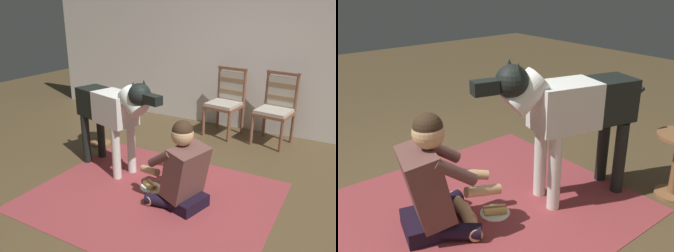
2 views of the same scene
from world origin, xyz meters
The scene contains 9 objects.
ground_plane centered at (0.00, 0.00, 0.00)m, with size 12.94×12.94×0.00m, color brown.
back_wall centered at (0.00, 2.69, 1.30)m, with size 7.48×0.10×2.60m, color silver.
area_rug centered at (-0.25, 0.22, 0.00)m, with size 2.36×1.91×0.01m, color brown.
dining_chair_left_of_pair centered at (-0.26, 2.31, 0.54)m, with size 0.52×0.52×0.98m.
dining_chair_right_of_pair centered at (0.46, 2.31, 0.54)m, with size 0.52×0.53×0.98m.
person_sitting_on_floor centered at (0.07, 0.23, 0.35)m, with size 0.72×0.58×0.86m.
large_dog centered at (-0.95, 0.51, 0.73)m, with size 1.40×0.52×1.13m.
hot_dog_on_plate centered at (-0.36, 0.35, 0.03)m, with size 0.22×0.22×0.06m.
round_side_table centered at (-1.61, 1.04, 0.31)m, with size 0.36×0.36×0.53m.
Camera 1 is at (1.37, -2.34, 1.82)m, focal length 36.47 mm.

